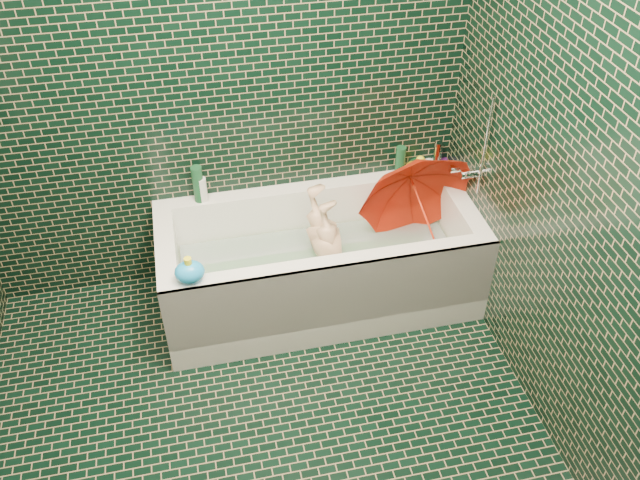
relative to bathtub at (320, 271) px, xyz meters
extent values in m
plane|color=black|center=(-0.45, -1.01, -0.21)|extent=(2.80, 2.80, 0.00)
plane|color=black|center=(-0.45, 0.39, 1.04)|extent=(2.80, 0.00, 2.80)
plane|color=black|center=(0.85, -1.01, 1.04)|extent=(0.00, 2.80, 2.80)
cube|color=white|center=(0.00, 0.02, -0.14)|extent=(1.70, 0.75, 0.15)
cube|color=white|center=(0.00, 0.34, 0.14)|extent=(1.70, 0.10, 0.40)
cube|color=white|center=(0.00, -0.31, 0.14)|extent=(1.70, 0.10, 0.40)
cube|color=white|center=(0.80, 0.02, 0.14)|extent=(0.10, 0.55, 0.40)
cube|color=white|center=(-0.80, 0.02, 0.14)|extent=(0.10, 0.55, 0.40)
cube|color=white|center=(0.00, -0.35, 0.06)|extent=(1.70, 0.02, 0.55)
cube|color=green|center=(0.00, 0.02, -0.06)|extent=(1.35, 0.47, 0.01)
cube|color=silver|center=(0.00, 0.02, 0.09)|extent=(1.48, 0.53, 0.00)
cylinder|color=silver|center=(0.83, 0.02, 0.52)|extent=(0.14, 0.05, 0.05)
cylinder|color=silver|center=(0.75, 0.08, 0.52)|extent=(0.05, 0.04, 0.04)
cylinder|color=silver|center=(0.82, -0.08, 0.74)|extent=(0.01, 0.01, 0.55)
imported|color=#D7AB86|center=(0.07, -0.01, 0.10)|extent=(0.89, 0.39, 0.33)
imported|color=red|center=(0.56, -0.03, 0.33)|extent=(0.84, 0.84, 0.95)
imported|color=white|center=(0.73, 0.36, 0.34)|extent=(0.12, 0.12, 0.28)
imported|color=#511B67|center=(0.80, 0.35, 0.34)|extent=(0.09, 0.10, 0.19)
imported|color=#134425|center=(0.67, 0.32, 0.34)|extent=(0.16, 0.16, 0.18)
cylinder|color=#134425|center=(0.53, 0.32, 0.44)|extent=(0.06, 0.06, 0.20)
cylinder|color=silver|center=(0.76, 0.35, 0.43)|extent=(0.06, 0.06, 0.18)
cylinder|color=#134425|center=(-0.59, 0.34, 0.45)|extent=(0.07, 0.07, 0.21)
cylinder|color=white|center=(-0.57, 0.33, 0.41)|extent=(0.07, 0.07, 0.14)
ellipsoid|color=yellow|center=(0.62, 0.34, 0.38)|extent=(0.10, 0.08, 0.07)
sphere|color=yellow|center=(0.66, 0.34, 0.42)|extent=(0.05, 0.05, 0.05)
cone|color=orange|center=(0.69, 0.34, 0.42)|extent=(0.02, 0.02, 0.02)
ellipsoid|color=#1B98F6|center=(-0.69, -0.30, 0.40)|extent=(0.18, 0.16, 0.11)
cylinder|color=yellow|center=(-0.69, -0.30, 0.46)|extent=(0.04, 0.04, 0.04)
camera|label=1|loc=(-0.61, -2.70, 2.52)|focal=38.00mm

